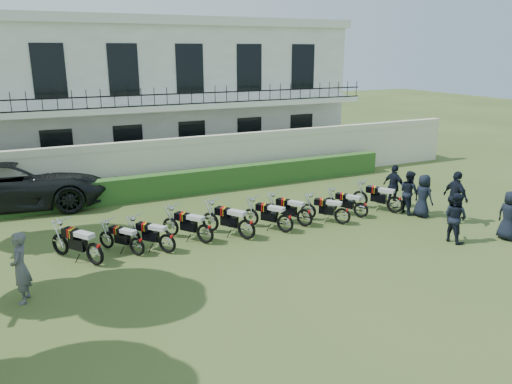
% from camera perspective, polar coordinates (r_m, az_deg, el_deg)
% --- Properties ---
extents(ground, '(100.00, 100.00, 0.00)m').
position_cam_1_polar(ground, '(15.03, -0.31, -7.28)').
color(ground, '#37481D').
rests_on(ground, ground).
extents(perimeter_wall, '(30.00, 0.35, 2.30)m').
position_cam_1_polar(perimeter_wall, '(21.84, -9.32, 3.16)').
color(perimeter_wall, beige).
rests_on(perimeter_wall, ground).
extents(hedge, '(18.00, 0.60, 1.00)m').
position_cam_1_polar(hedge, '(21.55, -6.08, 1.27)').
color(hedge, '#214E1B').
rests_on(hedge, ground).
extents(building, '(20.40, 9.60, 7.40)m').
position_cam_1_polar(building, '(27.19, -13.21, 10.86)').
color(building, white).
rests_on(building, ground).
extents(motorcycle_0, '(1.28, 1.81, 1.15)m').
position_cam_1_polar(motorcycle_0, '(14.86, -17.99, -6.16)').
color(motorcycle_0, black).
rests_on(motorcycle_0, ground).
extents(motorcycle_1, '(1.13, 1.45, 0.96)m').
position_cam_1_polar(motorcycle_1, '(15.26, -13.47, -5.59)').
color(motorcycle_1, black).
rests_on(motorcycle_1, ground).
extents(motorcycle_2, '(1.29, 1.49, 1.02)m').
position_cam_1_polar(motorcycle_2, '(15.24, -10.12, -5.28)').
color(motorcycle_2, black).
rests_on(motorcycle_2, ground).
extents(motorcycle_3, '(1.25, 1.65, 1.08)m').
position_cam_1_polar(motorcycle_3, '(15.80, -5.84, -4.24)').
color(motorcycle_3, black).
rests_on(motorcycle_3, ground).
extents(motorcycle_4, '(1.25, 1.79, 1.14)m').
position_cam_1_polar(motorcycle_4, '(16.04, -1.09, -3.73)').
color(motorcycle_4, black).
rests_on(motorcycle_4, ground).
extents(motorcycle_5, '(1.18, 1.66, 1.06)m').
position_cam_1_polar(motorcycle_5, '(16.68, 3.36, -3.11)').
color(motorcycle_5, black).
rests_on(motorcycle_5, ground).
extents(motorcycle_6, '(1.16, 1.66, 1.06)m').
position_cam_1_polar(motorcycle_6, '(17.30, 5.60, -2.45)').
color(motorcycle_6, black).
rests_on(motorcycle_6, ground).
extents(motorcycle_7, '(1.24, 1.48, 1.01)m').
position_cam_1_polar(motorcycle_7, '(17.70, 9.87, -2.28)').
color(motorcycle_7, black).
rests_on(motorcycle_7, ground).
extents(motorcycle_8, '(1.00, 1.57, 0.97)m').
position_cam_1_polar(motorcycle_8, '(18.53, 11.94, -1.60)').
color(motorcycle_8, black).
rests_on(motorcycle_8, ground).
extents(motorcycle_9, '(1.14, 1.78, 1.10)m').
position_cam_1_polar(motorcycle_9, '(19.34, 15.63, -0.93)').
color(motorcycle_9, black).
rests_on(motorcycle_9, ground).
extents(suv, '(7.30, 3.99, 1.94)m').
position_cam_1_polar(suv, '(21.30, -25.93, 0.85)').
color(suv, black).
rests_on(suv, ground).
extents(inspector, '(0.57, 0.73, 1.78)m').
position_cam_1_polar(inspector, '(13.36, -25.33, -7.82)').
color(inspector, '#58585D').
rests_on(inspector, ground).
extents(officer_0, '(0.57, 0.83, 1.62)m').
position_cam_1_polar(officer_0, '(17.96, 26.95, -2.40)').
color(officer_0, black).
rests_on(officer_0, ground).
extents(officer_1, '(0.70, 0.85, 1.62)m').
position_cam_1_polar(officer_1, '(17.05, 21.83, -2.70)').
color(officer_1, black).
rests_on(officer_1, ground).
extents(officer_2, '(0.52, 1.12, 1.88)m').
position_cam_1_polar(officer_2, '(18.84, 21.84, -0.58)').
color(officer_2, black).
rests_on(officer_2, ground).
extents(officer_3, '(0.61, 0.84, 1.59)m').
position_cam_1_polar(officer_3, '(19.20, 18.56, -0.41)').
color(officer_3, black).
rests_on(officer_3, ground).
extents(officer_4, '(0.68, 0.84, 1.63)m').
position_cam_1_polar(officer_4, '(19.43, 17.09, -0.03)').
color(officer_4, black).
rests_on(officer_4, ground).
extents(officer_5, '(0.59, 1.05, 1.68)m').
position_cam_1_polar(officer_5, '(20.02, 15.48, 0.64)').
color(officer_5, black).
rests_on(officer_5, ground).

